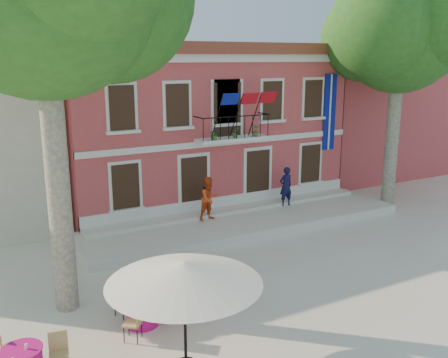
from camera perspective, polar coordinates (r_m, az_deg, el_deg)
ground at (r=16.66m, az=4.37°, el=-10.67°), size 90.00×90.00×0.00m
main_building at (r=25.10m, az=-4.12°, el=6.63°), size 13.50×9.59×7.50m
neighbor_east at (r=32.76m, az=14.70°, el=6.89°), size 9.40×9.40×6.40m
terrace at (r=21.06m, az=2.43°, el=-4.89°), size 14.00×3.40×0.30m
plane_tree_east at (r=24.50m, az=19.51°, el=15.40°), size 5.45×5.45×10.70m
patio_umbrella at (r=11.06m, az=-4.59°, el=-10.67°), size 3.46×3.46×2.57m
pedestrian_navy at (r=22.71m, az=7.07°, el=-0.84°), size 0.66×0.44×1.79m
pedestrian_orange at (r=20.57m, az=-1.69°, el=-2.25°), size 0.99×0.83×1.82m
cafe_table_0 at (r=14.24m, az=-5.42°, el=-13.28°), size 1.96×0.95×0.95m
cafe_table_1 at (r=13.70m, az=-9.34°, el=-14.52°), size 1.74×1.85×0.95m
cafe_table_3 at (r=14.95m, az=-1.99°, el=-11.81°), size 1.83×1.78×0.95m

